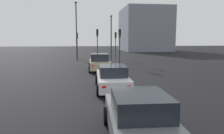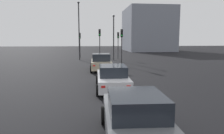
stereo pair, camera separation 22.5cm
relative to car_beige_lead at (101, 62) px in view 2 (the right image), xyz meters
name	(u,v)px [view 2 (the right image)]	position (x,y,z in m)	size (l,w,h in m)	color
ground_plane	(112,92)	(-8.13, -0.18, -0.89)	(160.00, 160.00, 0.20)	black
car_beige_lead	(101,62)	(0.00, 0.00, 0.00)	(4.45, 2.16, 1.65)	tan
car_white_second	(112,78)	(-7.82, -0.25, -0.06)	(4.68, 2.07, 1.49)	silver
car_grey_third	(135,118)	(-14.36, -0.21, -0.06)	(4.33, 2.08, 1.50)	slate
traffic_light_near_left	(122,40)	(3.53, -2.54, 2.19)	(0.33, 0.30, 4.14)	#2D2D30
traffic_light_near_right	(100,39)	(7.94, -0.26, 2.32)	(0.32, 0.28, 4.33)	#2D2D30
traffic_light_far_left	(80,40)	(14.26, 2.64, 2.11)	(0.32, 0.29, 4.02)	#2D2D30
traffic_light_far_right	(118,40)	(12.03, -3.29, 2.15)	(0.32, 0.30, 4.08)	#2D2D30
street_lamp_kerbside	(114,34)	(9.76, -2.33, 3.04)	(0.56, 0.36, 6.39)	#2D2D30
street_lamp_far	(79,27)	(10.84, 2.58, 4.03)	(0.56, 0.36, 8.30)	#2D2D30
building_facade_left	(147,30)	(34.75, -14.18, 4.71)	(14.41, 11.42, 10.99)	gray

